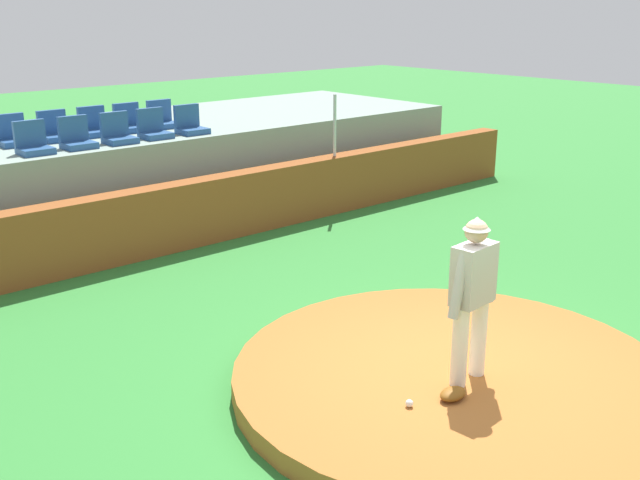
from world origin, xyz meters
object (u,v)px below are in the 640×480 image
object	(u,v)px
stadium_chair_2	(118,133)
stadium_chair_8	(129,123)
stadium_chair_9	(162,119)
stadium_chair_4	(190,125)
stadium_chair_0	(33,143)
fielding_glove	(453,394)
stadium_chair_5	(13,136)
stadium_chair_7	(95,127)
pitcher	(473,288)
stadium_chair_1	(76,138)
stadium_chair_3	(153,129)
stadium_chair_6	(55,131)
baseball	(409,403)

from	to	relation	value
stadium_chair_2	stadium_chair_8	size ratio (longest dim) A/B	1.00
stadium_chair_9	stadium_chair_4	bearing A→B (deg)	91.47
stadium_chair_0	stadium_chair_4	bearing A→B (deg)	-179.89
fielding_glove	stadium_chair_5	bearing A→B (deg)	94.82
stadium_chair_7	stadium_chair_9	distance (m)	1.34
stadium_chair_0	stadium_chair_5	distance (m)	0.91
pitcher	stadium_chair_1	distance (m)	7.43
stadium_chair_7	stadium_chair_9	world-z (taller)	same
stadium_chair_0	stadium_chair_3	bearing A→B (deg)	-179.35
stadium_chair_4	stadium_chair_5	bearing A→B (deg)	-18.05
stadium_chair_7	stadium_chair_5	bearing A→B (deg)	0.06
fielding_glove	stadium_chair_3	bearing A→B (deg)	79.97
stadium_chair_6	stadium_chair_4	bearing A→B (deg)	157.08
pitcher	stadium_chair_0	world-z (taller)	stadium_chair_0
pitcher	stadium_chair_6	size ratio (longest dim) A/B	3.39
stadium_chair_5	stadium_chair_7	xyz separation A→B (m)	(1.42, 0.00, 0.00)
pitcher	stadium_chair_2	distance (m)	7.38
stadium_chair_8	fielding_glove	bearing A→B (deg)	81.92
stadium_chair_3	stadium_chair_7	size ratio (longest dim) A/B	1.00
stadium_chair_3	stadium_chair_8	size ratio (longest dim) A/B	1.00
stadium_chair_1	stadium_chair_3	world-z (taller)	same
stadium_chair_0	stadium_chair_2	distance (m)	1.41
fielding_glove	stadium_chair_7	distance (m)	8.59
stadium_chair_4	stadium_chair_3	bearing A→B (deg)	-1.46
stadium_chair_7	stadium_chair_9	size ratio (longest dim) A/B	1.00
fielding_glove	stadium_chair_8	size ratio (longest dim) A/B	0.60
pitcher	stadium_chair_5	distance (m)	8.40
stadium_chair_6	stadium_chair_0	bearing A→B (deg)	50.81
stadium_chair_3	stadium_chair_7	world-z (taller)	same
pitcher	stadium_chair_5	world-z (taller)	stadium_chair_5
stadium_chair_1	stadium_chair_8	distance (m)	1.67
stadium_chair_4	stadium_chair_7	distance (m)	1.64
stadium_chair_3	stadium_chair_5	distance (m)	2.25
stadium_chair_2	stadium_chair_3	distance (m)	0.68
stadium_chair_2	stadium_chair_5	bearing A→B (deg)	-33.77
baseball	stadium_chair_5	distance (m)	8.42
stadium_chair_0	stadium_chair_4	xyz separation A→B (m)	(2.81, 0.01, 0.00)
baseball	stadium_chair_3	distance (m)	7.70
fielding_glove	stadium_chair_8	world-z (taller)	stadium_chair_8
baseball	stadium_chair_3	bearing A→B (deg)	77.78
stadium_chair_0	stadium_chair_2	xyz separation A→B (m)	(1.41, -0.01, 0.00)
stadium_chair_1	stadium_chair_6	world-z (taller)	same
stadium_chair_3	stadium_chair_8	xyz separation A→B (m)	(0.02, 0.89, 0.00)
stadium_chair_0	stadium_chair_7	xyz separation A→B (m)	(1.44, 0.91, 0.00)
stadium_chair_2	stadium_chair_7	world-z (taller)	same
fielding_glove	stadium_chair_0	size ratio (longest dim) A/B	0.60
pitcher	stadium_chair_9	xyz separation A→B (m)	(1.45, 8.29, 0.57)
stadium_chair_1	stadium_chair_3	size ratio (longest dim) A/B	1.00
stadium_chair_5	stadium_chair_6	xyz separation A→B (m)	(0.70, -0.03, 0.00)
stadium_chair_6	stadium_chair_9	distance (m)	2.06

